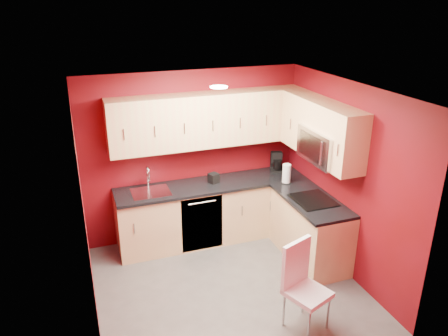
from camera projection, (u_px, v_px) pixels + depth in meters
floor at (227, 286)px, 5.55m from camera, size 3.20×3.20×0.00m
ceiling at (228, 91)px, 4.63m from camera, size 3.20×3.20×0.00m
wall_back at (193, 156)px, 6.40m from camera, size 3.20×0.00×3.20m
wall_front at (287, 267)px, 3.78m from camera, size 3.20×0.00×3.20m
wall_left at (85, 219)px, 4.59m from camera, size 0.00×3.00×3.00m
wall_right at (345, 179)px, 5.59m from camera, size 0.00×3.00×3.00m
base_cabinets_back at (212, 212)px, 6.50m from camera, size 2.80×0.60×0.87m
base_cabinets_right at (310, 230)px, 6.02m from camera, size 0.60×1.30×0.87m
countertop_back at (212, 185)px, 6.32m from camera, size 2.80×0.63×0.04m
countertop_right at (312, 201)px, 5.83m from camera, size 0.63×1.27×0.04m
upper_cabinets_back at (209, 120)px, 6.10m from camera, size 2.80×0.35×0.75m
upper_cabinets_right at (319, 124)px, 5.69m from camera, size 0.35×1.55×0.75m
microwave at (325, 146)px, 5.55m from camera, size 0.42×0.76×0.42m
cooktop at (313, 200)px, 5.79m from camera, size 0.50×0.55×0.01m
sink at (150, 189)px, 6.04m from camera, size 0.52×0.42×0.35m
dishwasher_front at (202, 224)px, 6.17m from camera, size 0.60×0.02×0.82m
downlight at (219, 87)px, 4.90m from camera, size 0.20×0.20×0.01m
coffee_maker at (277, 162)px, 6.71m from camera, size 0.24×0.28×0.29m
napkin_holder at (214, 178)px, 6.32m from camera, size 0.17×0.17×0.14m
paper_towel at (287, 174)px, 6.29m from camera, size 0.19×0.19×0.28m
dining_chair at (308, 289)px, 4.69m from camera, size 0.54×0.55×1.01m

